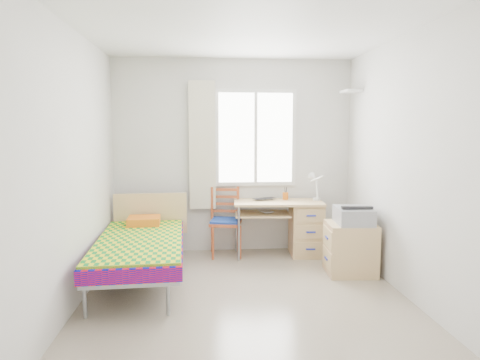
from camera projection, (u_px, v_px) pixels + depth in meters
name	position (u px, v px, depth m)	size (l,w,h in m)	color
floor	(246.00, 299.00, 4.22)	(3.50, 3.50, 0.00)	#BCAD93
ceiling	(246.00, 27.00, 3.92)	(3.50, 3.50, 0.00)	white
wall_back	(233.00, 156.00, 5.80)	(3.20, 3.20, 0.00)	silver
wall_left	(73.00, 169.00, 3.94)	(3.50, 3.50, 0.00)	silver
wall_right	(408.00, 167.00, 4.20)	(3.50, 3.50, 0.00)	silver
window	(256.00, 138.00, 5.77)	(1.10, 0.04, 1.30)	white
curtain	(202.00, 146.00, 5.68)	(0.35, 0.05, 1.70)	beige
floating_shelf	(351.00, 91.00, 5.48)	(0.20, 0.32, 0.03)	white
bed	(141.00, 244.00, 4.69)	(1.00, 1.99, 0.84)	gray
desk	(301.00, 225.00, 5.68)	(1.19, 0.60, 0.72)	tan
chair	(226.00, 217.00, 5.67)	(0.45, 0.45, 0.91)	#A3491F
cabinet	(350.00, 248.00, 4.94)	(0.58, 0.52, 0.59)	tan
printer	(354.00, 215.00, 4.88)	(0.42, 0.48, 0.19)	#93949A
laptop	(266.00, 200.00, 5.68)	(0.32, 0.20, 0.03)	black
pen_cup	(285.00, 196.00, 5.75)	(0.08, 0.08, 0.09)	orange
task_lamp	(315.00, 183.00, 5.55)	(0.22, 0.32, 0.39)	white
book	(261.00, 212.00, 5.60)	(0.15, 0.20, 0.02)	gray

